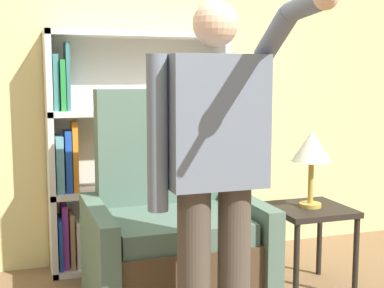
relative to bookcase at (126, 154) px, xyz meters
name	(u,v)px	position (x,y,z in m)	size (l,w,h in m)	color
wall_back	(149,74)	(0.21, 0.16, 0.57)	(8.00, 0.06, 2.80)	#DBCC84
bookcase	(126,154)	(0.00, 0.00, 0.00)	(1.29, 0.28, 1.69)	silver
armchair	(171,241)	(0.10, -0.80, -0.42)	(0.99, 0.84, 1.30)	#4C3823
person_standing	(215,169)	(0.07, -1.61, 0.15)	(0.58, 0.78, 1.70)	#473D33
side_table	(310,220)	(1.02, -0.83, -0.36)	(0.47, 0.47, 0.55)	black
table_lamp	(312,149)	(1.02, -0.83, 0.10)	(0.25, 0.25, 0.49)	gold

